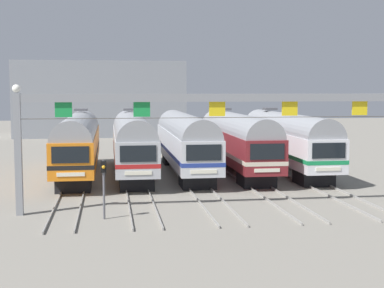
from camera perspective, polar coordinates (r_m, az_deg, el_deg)
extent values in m
plane|color=gray|center=(45.47, -0.68, -2.99)|extent=(160.00, 160.00, 0.00)
cube|color=gray|center=(62.02, -11.08, -0.73)|extent=(0.07, 70.00, 0.15)
cube|color=gray|center=(61.96, -9.76, -0.71)|extent=(0.07, 70.00, 0.15)
cube|color=gray|center=(61.95, -7.24, -0.68)|extent=(0.07, 70.00, 0.15)
cube|color=gray|center=(61.99, -5.91, -0.66)|extent=(0.07, 70.00, 0.15)
cube|color=gray|center=(62.15, -3.40, -0.62)|extent=(0.07, 70.00, 0.15)
cube|color=gray|center=(62.29, -2.08, -0.60)|extent=(0.07, 70.00, 0.15)
cube|color=gray|center=(62.64, 0.40, -0.57)|extent=(0.07, 70.00, 0.15)
cube|color=gray|center=(62.87, 1.69, -0.55)|extent=(0.07, 70.00, 0.15)
cube|color=gray|center=(63.39, 4.12, -0.51)|extent=(0.07, 70.00, 0.15)
cube|color=gray|center=(63.71, 5.38, -0.49)|extent=(0.07, 70.00, 0.15)
cube|color=orange|center=(44.87, -11.28, -0.34)|extent=(2.85, 18.00, 2.35)
cube|color=black|center=(44.91, -11.27, -0.79)|extent=(2.88, 18.02, 0.28)
cylinder|color=gray|center=(44.77, -11.31, 1.15)|extent=(2.74, 17.64, 2.74)
cube|color=black|center=(35.87, -12.05, -1.06)|extent=(2.28, 0.06, 1.03)
cube|color=silver|center=(36.03, -12.01, -2.99)|extent=(1.71, 0.05, 0.24)
cube|color=black|center=(38.86, -11.72, -3.78)|extent=(2.28, 2.60, 1.05)
cube|color=black|center=(51.31, -10.88, -1.52)|extent=(2.28, 2.60, 1.05)
cube|color=#4C4C51|center=(49.71, -11.04, 3.37)|extent=(1.10, 1.10, 0.20)
cube|color=#B2B5BA|center=(44.84, -5.97, -0.27)|extent=(2.85, 18.00, 2.35)
cube|color=#B21E1E|center=(44.88, -5.96, -0.72)|extent=(2.88, 18.02, 0.28)
cylinder|color=gray|center=(44.74, -5.98, 1.23)|extent=(2.74, 17.64, 2.74)
cube|color=black|center=(35.83, -5.40, -0.97)|extent=(2.28, 0.06, 1.03)
cube|color=silver|center=(35.99, -5.38, -2.91)|extent=(1.71, 0.05, 0.24)
cube|color=black|center=(38.82, -5.57, -3.70)|extent=(2.28, 2.60, 1.05)
cube|color=black|center=(51.29, -6.23, -1.45)|extent=(2.28, 2.60, 1.05)
cube|color=#4C4C51|center=(49.68, -6.23, 3.44)|extent=(1.10, 1.10, 0.20)
cube|color=silver|center=(45.19, -0.68, -0.20)|extent=(2.85, 18.00, 2.35)
cube|color=navy|center=(45.23, -0.68, -0.64)|extent=(2.88, 18.02, 0.28)
cylinder|color=gray|center=(45.09, -0.69, 1.29)|extent=(2.74, 17.64, 2.74)
cube|color=black|center=(36.27, 1.19, -0.87)|extent=(2.28, 0.06, 1.03)
cube|color=silver|center=(36.43, 1.18, -2.78)|extent=(1.71, 0.05, 0.24)
cube|color=black|center=(39.23, 0.53, -3.58)|extent=(2.28, 2.60, 1.05)
cube|color=black|center=(51.59, -1.60, -1.38)|extent=(2.28, 2.60, 1.05)
cube|color=maroon|center=(45.92, 4.47, -0.12)|extent=(2.85, 18.00, 2.35)
cube|color=beige|center=(45.96, 4.47, -0.56)|extent=(2.88, 18.02, 0.28)
cylinder|color=gray|center=(45.82, 4.48, 1.34)|extent=(2.74, 17.64, 2.74)
cube|color=black|center=(37.17, 7.53, -0.76)|extent=(2.28, 0.06, 1.03)
cube|color=silver|center=(37.33, 7.50, -2.62)|extent=(1.71, 0.05, 0.24)
cube|color=black|center=(40.06, 6.43, -3.42)|extent=(2.28, 2.60, 1.05)
cube|color=black|center=(52.23, 2.94, -1.30)|extent=(2.28, 2.60, 1.05)
cube|color=#4C4C51|center=(50.66, 3.24, 3.50)|extent=(1.10, 1.10, 0.20)
cube|color=white|center=(47.01, 9.43, -0.05)|extent=(2.85, 18.00, 2.35)
cube|color=#198C4C|center=(47.04, 9.42, -0.47)|extent=(2.88, 18.02, 0.28)
cylinder|color=gray|center=(46.91, 9.45, 1.38)|extent=(2.74, 17.64, 2.74)
cube|color=black|center=(38.51, 13.50, -0.65)|extent=(2.28, 0.06, 1.03)
cube|color=silver|center=(38.66, 13.46, -2.45)|extent=(1.71, 0.05, 0.24)
cube|color=black|center=(41.31, 12.04, -3.24)|extent=(2.28, 2.60, 1.05)
cube|color=black|center=(53.19, 7.34, -1.21)|extent=(2.28, 2.60, 1.05)
cube|color=#4C4C51|center=(51.65, 7.78, 3.50)|extent=(1.10, 1.10, 0.20)
cube|color=gray|center=(31.64, -16.95, -1.04)|extent=(0.36, 0.36, 6.50)
cube|color=gray|center=(31.64, 2.53, 4.64)|extent=(21.45, 0.32, 0.44)
cube|color=#198C3F|center=(31.19, -12.70, 3.36)|extent=(0.90, 0.08, 0.80)
cube|color=#198C3F|center=(31.15, -5.04, 3.47)|extent=(0.90, 0.08, 0.80)
cube|color=yellow|center=(31.65, 2.52, 3.52)|extent=(0.90, 0.08, 0.80)
cube|color=yellow|center=(32.68, 9.72, 3.51)|extent=(0.90, 0.08, 0.80)
cube|color=yellow|center=(34.20, 16.39, 3.45)|extent=(0.90, 0.08, 0.80)
sphere|color=white|center=(31.45, -17.13, 5.31)|extent=(0.44, 0.44, 0.44)
cylinder|color=#3F382D|center=(31.67, 2.52, 2.65)|extent=(21.45, 0.03, 0.03)
cylinder|color=#59595E|center=(29.94, -8.79, -4.52)|extent=(0.12, 0.12, 3.09)
cube|color=black|center=(29.75, -8.82, -2.25)|extent=(0.28, 0.24, 0.60)
sphere|color=orange|center=(29.61, -8.83, -2.29)|extent=(0.18, 0.18, 0.18)
cube|color=gray|center=(83.70, -9.10, 4.48)|extent=(23.67, 10.00, 10.57)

